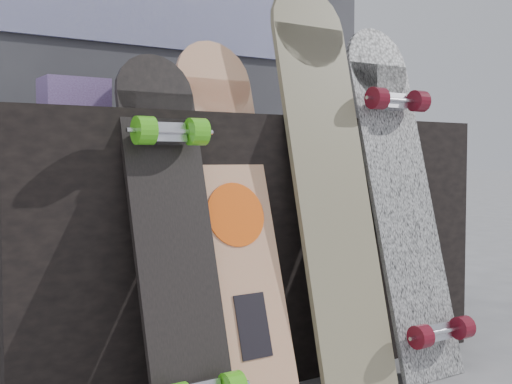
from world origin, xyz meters
TOP-DOWN VIEW (x-y plane):
  - vendor_table at (0.00, 0.50)m, footprint 1.60×0.60m
  - booth at (0.00, 1.35)m, footprint 2.40×0.22m
  - merch_box_purple at (-0.53, 0.50)m, footprint 0.18×0.12m
  - merch_box_small at (0.53, 0.54)m, footprint 0.14×0.14m
  - merch_box_flat at (-0.12, 0.65)m, footprint 0.22×0.10m
  - longboard_geisha at (-0.21, 0.17)m, footprint 0.23×0.31m
  - longboard_celtic at (0.11, 0.14)m, footprint 0.27×0.31m
  - longboard_cascadia at (0.40, 0.13)m, footprint 0.25×0.36m
  - skateboard_dark at (-0.41, 0.11)m, footprint 0.21×0.34m

SIDE VIEW (x-z plane):
  - vendor_table at x=0.00m, z-range 0.00..0.80m
  - skateboard_dark at x=-0.41m, z-range 0.01..0.96m
  - longboard_geisha at x=-0.21m, z-range 0.03..1.04m
  - longboard_cascadia at x=0.40m, z-range 0.02..1.13m
  - longboard_celtic at x=0.11m, z-range 0.04..1.24m
  - merch_box_flat at x=-0.12m, z-range 0.80..0.86m
  - merch_box_purple at x=-0.53m, z-range 0.80..0.90m
  - merch_box_small at x=0.53m, z-range 0.80..0.92m
  - booth at x=0.00m, z-range 0.00..2.20m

